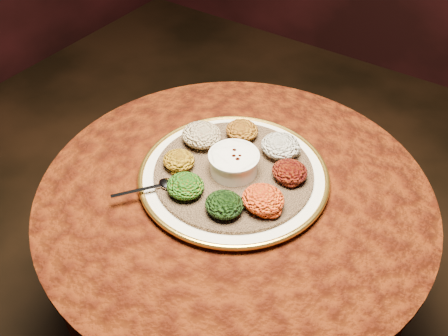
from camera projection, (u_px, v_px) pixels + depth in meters
The scene contains 13 objects.
table at pixel (234, 238), 1.33m from camera, with size 0.96×0.96×0.73m.
platter at pixel (234, 175), 1.23m from camera, with size 0.53×0.53×0.02m.
injera at pixel (234, 172), 1.22m from camera, with size 0.39×0.39×0.01m, color #8B6645.
stew_bowl at pixel (234, 162), 1.20m from camera, with size 0.12×0.12×0.05m.
spoon at pixel (163, 185), 1.17m from camera, with size 0.11×0.13×0.01m.
portion_ayib at pixel (280, 146), 1.25m from camera, with size 0.10×0.09×0.05m, color beige.
portion_kitfo at pixel (290, 172), 1.18m from camera, with size 0.09×0.08×0.04m, color black.
portion_tikil at pixel (263, 199), 1.11m from camera, with size 0.10×0.09×0.05m, color #BE7F0F.
portion_gomen at pixel (224, 204), 1.10m from camera, with size 0.09×0.08×0.04m, color black.
portion_mixveg at pixel (185, 186), 1.15m from camera, with size 0.09×0.08×0.04m, color #AA420A.
portion_kik at pixel (179, 160), 1.22m from camera, with size 0.08×0.08×0.04m, color #A3740E.
portion_timatim at pixel (202, 135), 1.28m from camera, with size 0.10×0.10×0.05m, color maroon.
portion_shiro at pixel (242, 130), 1.30m from camera, with size 0.09×0.08×0.04m, color #875210.
Camera 1 is at (0.46, -0.72, 1.59)m, focal length 40.00 mm.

